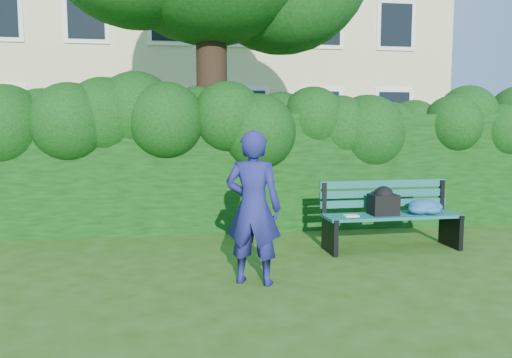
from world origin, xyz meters
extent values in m
plane|color=#2C4D10|center=(0.00, 0.00, 0.00)|extent=(80.00, 80.00, 0.00)
cube|color=#C3BC83|center=(0.00, 14.00, 6.00)|extent=(16.00, 8.00, 12.00)
cube|color=white|center=(-6.00, 9.98, 2.00)|extent=(1.30, 0.08, 1.60)
cube|color=black|center=(-6.00, 9.94, 2.00)|extent=(1.05, 0.04, 1.35)
cube|color=white|center=(-3.60, 9.98, 2.00)|extent=(1.30, 0.08, 1.60)
cube|color=black|center=(-3.60, 9.94, 2.00)|extent=(1.05, 0.04, 1.35)
cube|color=white|center=(-1.20, 9.98, 2.00)|extent=(1.30, 0.08, 1.60)
cube|color=black|center=(-1.20, 9.94, 2.00)|extent=(1.05, 0.04, 1.35)
cube|color=white|center=(1.20, 9.98, 2.00)|extent=(1.30, 0.08, 1.60)
cube|color=black|center=(1.20, 9.94, 2.00)|extent=(1.05, 0.04, 1.35)
cube|color=white|center=(3.60, 9.98, 2.00)|extent=(1.30, 0.08, 1.60)
cube|color=black|center=(3.60, 9.94, 2.00)|extent=(1.05, 0.04, 1.35)
cube|color=white|center=(6.00, 9.98, 2.00)|extent=(1.30, 0.08, 1.60)
cube|color=black|center=(6.00, 9.94, 2.00)|extent=(1.05, 0.04, 1.35)
cube|color=white|center=(-3.60, 9.98, 4.80)|extent=(1.30, 0.08, 1.60)
cube|color=black|center=(-3.60, 9.94, 4.80)|extent=(1.05, 0.04, 1.35)
cube|color=white|center=(-1.20, 9.98, 4.80)|extent=(1.30, 0.08, 1.60)
cube|color=black|center=(-1.20, 9.94, 4.80)|extent=(1.05, 0.04, 1.35)
cube|color=white|center=(1.20, 9.98, 4.80)|extent=(1.30, 0.08, 1.60)
cube|color=black|center=(1.20, 9.94, 4.80)|extent=(1.05, 0.04, 1.35)
cube|color=white|center=(3.60, 9.98, 4.80)|extent=(1.30, 0.08, 1.60)
cube|color=black|center=(3.60, 9.94, 4.80)|extent=(1.05, 0.04, 1.35)
cube|color=white|center=(6.00, 9.98, 4.80)|extent=(1.30, 0.08, 1.60)
cube|color=black|center=(6.00, 9.94, 4.80)|extent=(1.05, 0.04, 1.35)
cube|color=black|center=(0.00, 2.20, 0.90)|extent=(10.00, 1.00, 1.80)
cylinder|color=black|center=(-0.39, 3.05, 2.45)|extent=(0.53, 0.53, 4.91)
cube|color=#115651|center=(1.79, 0.27, 0.45)|extent=(1.81, 0.16, 0.04)
cube|color=#115651|center=(1.79, 0.39, 0.45)|extent=(1.81, 0.16, 0.04)
cube|color=#115651|center=(1.78, 0.51, 0.45)|extent=(1.81, 0.16, 0.04)
cube|color=#115651|center=(1.78, 0.63, 0.45)|extent=(1.81, 0.16, 0.04)
cube|color=#115651|center=(1.78, 0.71, 0.58)|extent=(1.81, 0.09, 0.10)
cube|color=#115651|center=(1.78, 0.72, 0.71)|extent=(1.81, 0.09, 0.10)
cube|color=#115651|center=(1.78, 0.73, 0.84)|extent=(1.81, 0.09, 0.10)
cube|color=black|center=(0.93, 0.42, 0.22)|extent=(0.08, 0.50, 0.44)
cube|color=black|center=(0.92, 0.68, 0.65)|extent=(0.06, 0.06, 0.45)
cube|color=black|center=(0.93, 0.37, 0.44)|extent=(0.07, 0.42, 0.05)
cube|color=black|center=(2.64, 0.48, 0.22)|extent=(0.08, 0.50, 0.44)
cube|color=black|center=(2.63, 0.74, 0.65)|extent=(0.06, 0.06, 0.45)
cube|color=black|center=(2.64, 0.43, 0.44)|extent=(0.07, 0.42, 0.05)
cube|color=white|center=(1.20, 0.38, 0.48)|extent=(0.18, 0.14, 0.02)
cube|color=black|center=(1.66, 0.45, 0.60)|extent=(0.36, 0.29, 0.27)
imported|color=navy|center=(-0.22, -0.66, 0.80)|extent=(0.68, 0.57, 1.59)
camera|label=1|loc=(-0.96, -5.64, 1.66)|focal=35.00mm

